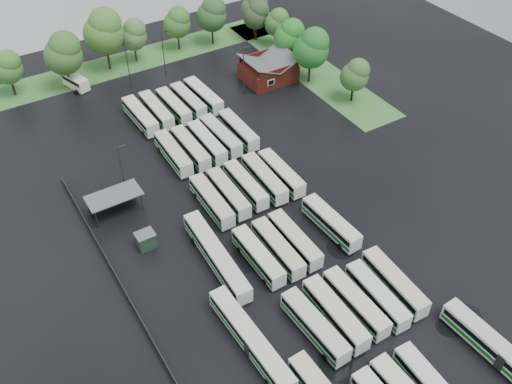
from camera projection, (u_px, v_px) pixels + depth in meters
ground at (288, 258)px, 80.81m from camera, size 160.00×160.00×0.00m
brick_building at (268, 72)px, 116.19m from camera, size 10.07×8.60×5.39m
wash_shed at (113, 196)px, 86.07m from camera, size 8.20×4.20×3.58m
utility_hut at (146, 240)px, 81.58m from camera, size 2.70×2.20×2.62m
grass_strip_north at (127, 62)px, 122.80m from camera, size 80.00×10.00×0.01m
grass_strip_east at (308, 67)px, 121.38m from camera, size 10.00×50.00×0.01m
west_fence at (119, 282)px, 76.78m from camera, size 0.10×50.00×1.20m
bus_r1c0 at (315, 326)px, 70.15m from camera, size 2.80×11.23×3.10m
bus_r1c1 at (335, 314)px, 71.52m from camera, size 2.60×11.33×3.14m
bus_r1c2 at (356, 303)px, 72.83m from camera, size 2.44×11.04×3.07m
bus_r1c3 at (377, 295)px, 73.76m from camera, size 2.69×10.89×3.01m
bus_r1c4 at (394, 282)px, 75.28m from camera, size 2.90×11.33×3.13m
bus_r2c0 at (258, 256)px, 78.80m from camera, size 2.31×10.80×3.00m
bus_r2c1 at (278, 248)px, 79.95m from camera, size 2.52×10.91×3.03m
bus_r2c2 at (295, 240)px, 81.17m from camera, size 2.41×10.90×3.03m
bus_r2c4 at (331, 223)px, 83.69m from camera, size 2.77×11.15×3.08m
bus_r3c0 at (212, 201)px, 87.24m from camera, size 2.64×11.13×3.08m
bus_r3c1 at (228, 193)px, 88.61m from camera, size 2.57×10.88×3.01m
bus_r3c2 at (246, 185)px, 90.12m from camera, size 2.46×10.77×2.99m
bus_r3c3 at (264, 178)px, 91.24m from camera, size 2.82×11.23×3.10m
bus_r3c4 at (281, 173)px, 92.28m from camera, size 2.42×10.91×3.03m
bus_r4c0 at (173, 153)px, 96.17m from camera, size 2.64×11.17×3.09m
bus_r4c1 at (191, 148)px, 97.25m from camera, size 2.42×11.04×3.07m
bus_r4c2 at (207, 142)px, 98.45m from camera, size 2.46×11.02×3.06m
bus_r4c3 at (221, 136)px, 99.90m from camera, size 2.66×11.22×3.11m
bus_r4c4 at (238, 130)px, 101.25m from camera, size 2.40×10.92×3.03m
bus_r5c0 at (140, 116)px, 104.43m from camera, size 2.65×11.39×3.16m
bus_r5c1 at (156, 110)px, 105.88m from camera, size 2.39×11.11×3.09m
bus_r5c2 at (174, 106)px, 107.08m from camera, size 2.52×10.80×2.99m
bus_r5c3 at (188, 100)px, 108.52m from camera, size 2.57×10.78×2.98m
bus_r5c4 at (203, 96)px, 109.59m from camera, size 2.86×11.45×3.16m
artic_bus_west_b at (216, 256)px, 78.78m from camera, size 3.07×16.87×3.12m
artic_bus_west_c at (251, 339)px, 68.77m from camera, size 2.71×16.24×3.00m
artic_bus_east at (500, 353)px, 67.37m from camera, size 3.01×16.22×2.99m
minibus at (76, 82)px, 113.98m from camera, size 3.99×6.49×2.66m
tree_north_0 at (8, 67)px, 108.95m from camera, size 5.84×5.84×9.67m
tree_north_1 at (64, 53)px, 109.65m from camera, size 7.41×7.41×12.28m
tree_north_2 at (104, 30)px, 114.90m from camera, size 8.19×8.19×13.56m
tree_north_3 at (134, 34)px, 119.10m from camera, size 5.86×5.86×9.71m
tree_north_4 at (178, 22)px, 123.15m from camera, size 5.95×5.95×9.86m
tree_north_5 at (212, 14)px, 124.58m from camera, size 6.64×6.64×11.00m
tree_north_6 at (255, 7)px, 128.42m from camera, size 6.13×6.13×10.16m
tree_east_0 at (356, 74)px, 107.59m from camera, size 5.46×5.46×9.05m
tree_east_1 at (312, 48)px, 111.92m from camera, size 7.07×7.07×11.72m
tree_east_2 at (290, 36)px, 117.66m from camera, size 6.26×6.26×10.37m
tree_east_3 at (277, 22)px, 124.84m from camera, size 5.29×5.29×8.76m
tree_east_4 at (257, 14)px, 126.75m from camera, size 5.72×5.68×9.41m
lamp_post_ne at (244, 67)px, 109.62m from camera, size 1.53×0.30×9.96m
lamp_post_nw at (122, 168)px, 87.08m from camera, size 1.47×0.29×9.57m
lamp_post_back_w at (128, 62)px, 111.54m from camera, size 1.49×0.29×9.64m
lamp_post_back_e at (164, 50)px, 115.41m from camera, size 1.48×0.29×9.58m
puddle_0 at (343, 361)px, 68.46m from camera, size 5.98×5.98×0.01m
puddle_1 at (448, 327)px, 72.13m from camera, size 3.27×3.27×0.01m
puddle_2 at (242, 261)px, 80.33m from camera, size 4.68×4.68×0.01m
puddle_3 at (341, 248)px, 82.15m from camera, size 4.18×4.18×0.01m
puddle_4 at (467, 315)px, 73.43m from camera, size 3.86×3.86×0.01m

